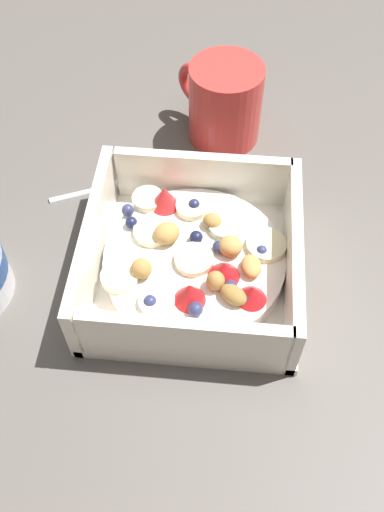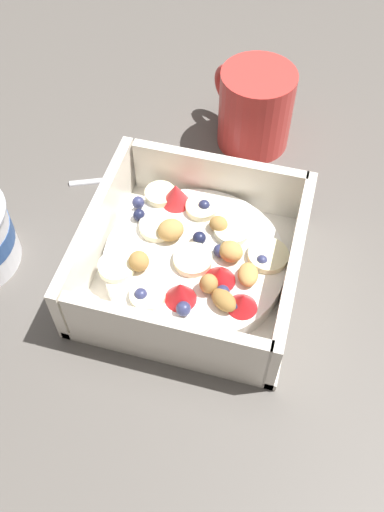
{
  "view_description": "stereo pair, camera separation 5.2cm",
  "coord_description": "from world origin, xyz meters",
  "views": [
    {
      "loc": [
        -0.31,
        -0.03,
        0.45
      ],
      "look_at": [
        -0.01,
        0.0,
        0.03
      ],
      "focal_mm": 39.71,
      "sensor_mm": 36.0,
      "label": 1
    },
    {
      "loc": [
        -0.3,
        -0.08,
        0.45
      ],
      "look_at": [
        -0.01,
        0.0,
        0.03
      ],
      "focal_mm": 39.71,
      "sensor_mm": 36.0,
      "label": 2
    }
  ],
  "objects": [
    {
      "name": "fruit_bowl",
      "position": [
        -0.01,
        0.0,
        0.02
      ],
      "size": [
        0.19,
        0.19,
        0.07
      ],
      "color": "white",
      "rests_on": "ground"
    },
    {
      "name": "ground_plane",
      "position": [
        0.0,
        0.0,
        0.0
      ],
      "size": [
        2.4,
        2.4,
        0.0
      ],
      "primitive_type": "plane",
      "color": "#56514C"
    },
    {
      "name": "spoon",
      "position": [
        0.12,
        0.05,
        0.0
      ],
      "size": [
        0.09,
        0.17,
        0.01
      ],
      "color": "silver",
      "rests_on": "ground"
    },
    {
      "name": "coffee_mug",
      "position": [
        0.19,
        -0.01,
        0.05
      ],
      "size": [
        0.09,
        0.1,
        0.09
      ],
      "color": "red",
      "rests_on": "ground"
    }
  ]
}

